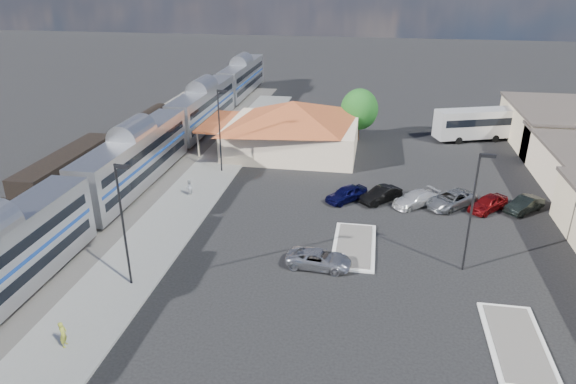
# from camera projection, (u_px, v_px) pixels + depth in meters

# --- Properties ---
(ground) EXTENTS (280.00, 280.00, 0.00)m
(ground) POSITION_uv_depth(u_px,v_px,m) (300.00, 255.00, 39.44)
(ground) COLOR black
(ground) RESTS_ON ground
(railbed) EXTENTS (16.00, 100.00, 0.12)m
(railbed) POSITION_uv_depth(u_px,v_px,m) (99.00, 195.00, 49.91)
(railbed) COLOR #4C4944
(railbed) RESTS_ON ground
(platform) EXTENTS (5.50, 92.00, 0.18)m
(platform) POSITION_uv_depth(u_px,v_px,m) (180.00, 210.00, 46.69)
(platform) COLOR gray
(platform) RESTS_ON ground
(passenger_train) EXTENTS (3.00, 104.00, 5.55)m
(passenger_train) POSITION_uv_depth(u_px,v_px,m) (136.00, 161.00, 50.55)
(passenger_train) COLOR silver
(passenger_train) RESTS_ON ground
(freight_cars) EXTENTS (2.80, 46.00, 4.00)m
(freight_cars) POSITION_uv_depth(u_px,v_px,m) (68.00, 175.00, 49.70)
(freight_cars) COLOR black
(freight_cars) RESTS_ON ground
(station_depot) EXTENTS (18.35, 12.24, 6.20)m
(station_depot) POSITION_uv_depth(u_px,v_px,m) (292.00, 127.00, 60.60)
(station_depot) COLOR beige
(station_depot) RESTS_ON ground
(traffic_island_south) EXTENTS (3.30, 7.50, 0.21)m
(traffic_island_south) POSITION_uv_depth(u_px,v_px,m) (354.00, 246.00, 40.59)
(traffic_island_south) COLOR silver
(traffic_island_south) RESTS_ON ground
(traffic_island_north) EXTENTS (3.30, 7.50, 0.21)m
(traffic_island_north) POSITION_uv_depth(u_px,v_px,m) (517.00, 343.00, 30.00)
(traffic_island_north) COLOR silver
(traffic_island_north) RESTS_ON ground
(lamp_plat_s) EXTENTS (1.08, 0.25, 9.00)m
(lamp_plat_s) POSITION_uv_depth(u_px,v_px,m) (123.00, 216.00, 33.58)
(lamp_plat_s) COLOR black
(lamp_plat_s) RESTS_ON ground
(lamp_plat_n) EXTENTS (1.08, 0.25, 9.00)m
(lamp_plat_n) POSITION_uv_depth(u_px,v_px,m) (220.00, 124.00, 53.47)
(lamp_plat_n) COLOR black
(lamp_plat_n) RESTS_ON ground
(lamp_lot) EXTENTS (1.08, 0.25, 9.00)m
(lamp_lot) POSITION_uv_depth(u_px,v_px,m) (474.00, 203.00, 35.44)
(lamp_lot) COLOR black
(lamp_lot) RESTS_ON ground
(tree_depot) EXTENTS (4.71, 4.71, 6.63)m
(tree_depot) POSITION_uv_depth(u_px,v_px,m) (359.00, 109.00, 64.49)
(tree_depot) COLOR #382314
(tree_depot) RESTS_ON ground
(suv) EXTENTS (4.95, 2.56, 1.33)m
(suv) POSITION_uv_depth(u_px,v_px,m) (319.00, 259.00, 37.63)
(suv) COLOR #ACADB4
(suv) RESTS_ON ground
(coach_bus) EXTENTS (12.64, 6.68, 4.00)m
(coach_bus) POSITION_uv_depth(u_px,v_px,m) (483.00, 122.00, 65.31)
(coach_bus) COLOR silver
(coach_bus) RESTS_ON ground
(person_a) EXTENTS (0.50, 0.66, 1.63)m
(person_a) POSITION_uv_depth(u_px,v_px,m) (63.00, 334.00, 29.38)
(person_a) COLOR gold
(person_a) RESTS_ON platform
(person_b) EXTENTS (0.67, 0.82, 1.56)m
(person_b) POSITION_uv_depth(u_px,v_px,m) (189.00, 187.00, 49.26)
(person_b) COLOR white
(person_b) RESTS_ON platform
(parked_car_a) EXTENTS (4.27, 4.33, 1.48)m
(parked_car_a) POSITION_uv_depth(u_px,v_px,m) (347.00, 194.00, 48.44)
(parked_car_a) COLOR #0C0C3C
(parked_car_a) RESTS_ON ground
(parked_car_b) EXTENTS (4.13, 4.19, 1.44)m
(parked_car_b) POSITION_uv_depth(u_px,v_px,m) (381.00, 195.00, 48.22)
(parked_car_b) COLOR black
(parked_car_b) RESTS_ON ground
(parked_car_c) EXTENTS (4.87, 4.48, 1.37)m
(parked_car_c) POSITION_uv_depth(u_px,v_px,m) (416.00, 199.00, 47.47)
(parked_car_c) COLOR silver
(parked_car_c) RESTS_ON ground
(parked_car_d) EXTENTS (5.45, 5.42, 1.46)m
(parked_car_d) POSITION_uv_depth(u_px,v_px,m) (451.00, 199.00, 47.22)
(parked_car_d) COLOR gray
(parked_car_d) RESTS_ON ground
(parked_car_e) EXTENTS (4.26, 4.36, 1.48)m
(parked_car_e) POSITION_uv_depth(u_px,v_px,m) (488.00, 203.00, 46.45)
(parked_car_e) COLOR maroon
(parked_car_e) RESTS_ON ground
(parked_car_f) EXTENTS (4.09, 4.02, 1.40)m
(parked_car_f) POSITION_uv_depth(u_px,v_px,m) (524.00, 205.00, 46.25)
(parked_car_f) COLOR black
(parked_car_f) RESTS_ON ground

